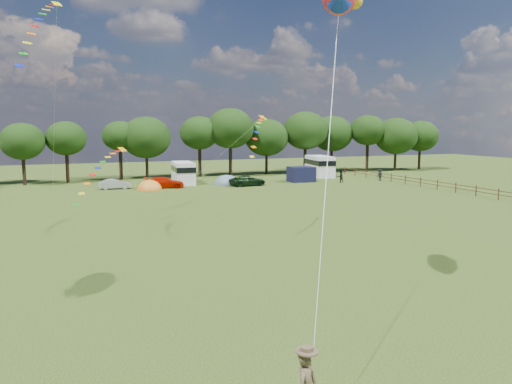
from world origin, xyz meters
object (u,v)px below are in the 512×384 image
object	(u,v)px
car_d	(248,181)
tent_greyblue	(227,184)
car_c	(164,182)
campervan_d	(320,165)
campervan_c	(183,172)
walker_a	(340,177)
tent_orange	(150,190)
walker_b	(380,175)
car_b	(115,184)

from	to	relation	value
car_d	tent_greyblue	xyz separation A→B (m)	(-2.08, 2.24, -0.63)
car_c	campervan_d	bearing A→B (deg)	-66.27
campervan_c	campervan_d	size ratio (longest dim) A/B	0.91
car_c	walker_a	size ratio (longest dim) A/B	2.77
campervan_c	tent_orange	distance (m)	7.46
campervan_c	walker_a	world-z (taller)	campervan_c
campervan_d	car_d	bearing A→B (deg)	124.60
car_c	tent_greyblue	xyz separation A→B (m)	(8.29, 0.73, -0.67)
campervan_c	tent_orange	world-z (taller)	campervan_c
car_c	car_d	world-z (taller)	car_c
tent_greyblue	walker_b	xyz separation A→B (m)	(21.25, -3.53, 0.81)
campervan_d	tent_orange	world-z (taller)	campervan_d
car_b	campervan_c	world-z (taller)	campervan_c
campervan_d	tent_greyblue	distance (m)	17.17
car_d	tent_orange	bearing A→B (deg)	80.91
car_c	tent_greyblue	world-z (taller)	car_c
campervan_c	car_d	bearing A→B (deg)	-122.35
car_b	campervan_d	size ratio (longest dim) A/B	0.53
campervan_d	walker_a	distance (m)	8.77
campervan_c	walker_b	xyz separation A→B (m)	(26.28, -6.68, -0.71)
car_d	walker_a	xyz separation A→B (m)	(12.78, -1.44, 0.18)
campervan_c	campervan_d	distance (m)	21.47
walker_a	car_c	bearing A→B (deg)	-5.03
car_d	campervan_c	world-z (taller)	campervan_c
walker_b	car_c	bearing A→B (deg)	-14.80
tent_greyblue	campervan_d	bearing A→B (deg)	16.70
walker_b	tent_greyblue	bearing A→B (deg)	-18.83
car_c	campervan_d	size ratio (longest dim) A/B	0.70
car_d	campervan_c	bearing A→B (deg)	45.40
car_b	walker_b	distance (m)	35.57
car_b	campervan_c	xyz separation A→B (m)	(9.06, 2.69, 0.92)
walker_a	walker_b	size ratio (longest dim) A/B	1.01
car_b	tent_greyblue	xyz separation A→B (m)	(14.09, -0.45, -0.60)
car_c	walker_b	distance (m)	29.68
walker_b	car_b	bearing A→B (deg)	-15.82
campervan_d	tent_orange	bearing A→B (deg)	112.28
car_c	campervan_c	distance (m)	5.14
car_c	walker_a	xyz separation A→B (m)	(23.15, -2.95, 0.14)
tent_greyblue	car_d	bearing A→B (deg)	-47.15
campervan_c	car_b	bearing A→B (deg)	111.37
tent_orange	tent_greyblue	size ratio (longest dim) A/B	0.90
tent_orange	tent_greyblue	bearing A→B (deg)	10.34
tent_orange	car_c	bearing A→B (deg)	29.57
car_c	walker_a	bearing A→B (deg)	-86.43
campervan_d	walker_a	xyz separation A→B (m)	(-1.52, -8.60, -0.83)
campervan_d	tent_greyblue	bearing A→B (deg)	114.69
car_b	walker_b	size ratio (longest dim) A/B	2.11
car_c	car_d	bearing A→B (deg)	-87.45
tent_greyblue	walker_b	world-z (taller)	walker_b
car_b	car_c	world-z (taller)	car_c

